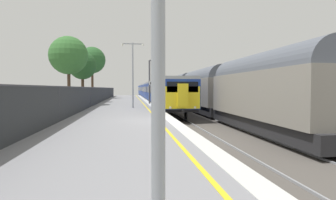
% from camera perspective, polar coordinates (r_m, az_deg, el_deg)
% --- Properties ---
extents(ground, '(17.40, 110.00, 1.21)m').
position_cam_1_polar(ground, '(15.84, 8.86, -6.10)').
color(ground, gray).
extents(commuter_train_at_platform, '(2.83, 63.13, 3.81)m').
position_cam_1_polar(commuter_train_at_platform, '(52.34, -3.42, 1.87)').
color(commuter_train_at_platform, navy).
rests_on(commuter_train_at_platform, ground).
extents(freight_train_adjacent_track, '(2.60, 54.71, 4.78)m').
position_cam_1_polar(freight_train_adjacent_track, '(37.45, 4.52, 2.21)').
color(freight_train_adjacent_track, '#232326').
rests_on(freight_train_adjacent_track, ground).
extents(signal_gantry, '(1.10, 0.24, 4.89)m').
position_cam_1_polar(signal_gantry, '(31.72, -3.27, 4.79)').
color(signal_gantry, '#47474C').
rests_on(signal_gantry, ground).
extents(speed_limit_sign, '(0.59, 0.08, 2.51)m').
position_cam_1_polar(speed_limit_sign, '(27.41, -3.35, 2.14)').
color(speed_limit_sign, '#59595B').
rests_on(speed_limit_sign, ground).
extents(platform_lamp_mid, '(2.00, 0.20, 5.71)m').
position_cam_1_polar(platform_lamp_mid, '(25.15, -7.14, 6.11)').
color(platform_lamp_mid, '#93999E').
rests_on(platform_lamp_mid, ground).
extents(platform_back_fence, '(0.07, 99.00, 1.84)m').
position_cam_1_polar(platform_back_fence, '(15.46, -21.20, -0.60)').
color(platform_back_fence, '#282B2D').
rests_on(platform_back_fence, ground).
extents(background_tree_left, '(3.38, 3.38, 6.19)m').
position_cam_1_polar(background_tree_left, '(36.39, -16.98, 6.48)').
color(background_tree_left, '#473323').
rests_on(background_tree_left, ground).
extents(background_tree_centre, '(3.85, 3.85, 6.97)m').
position_cam_1_polar(background_tree_centre, '(30.51, -19.37, 8.32)').
color(background_tree_centre, '#473323').
rests_on(background_tree_centre, ground).
extents(background_tree_right, '(4.50, 4.50, 8.79)m').
position_cam_1_polar(background_tree_right, '(50.43, -15.06, 7.58)').
color(background_tree_right, '#473323').
rests_on(background_tree_right, ground).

